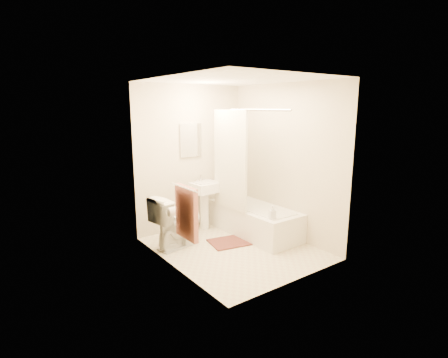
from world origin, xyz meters
TOP-DOWN VIEW (x-y plane):
  - floor at (0.00, 0.00)m, footprint 2.40×2.40m
  - ceiling at (0.00, 0.00)m, footprint 2.40×2.40m
  - wall_back at (0.00, 1.20)m, footprint 2.00×0.02m
  - wall_left at (-1.00, 0.00)m, footprint 0.02×2.40m
  - wall_right at (1.00, 0.00)m, footprint 0.02×2.40m
  - mirror at (0.00, 1.18)m, footprint 0.40×0.03m
  - curtain_rod at (0.30, 0.10)m, footprint 0.03×1.70m
  - shower_curtain at (0.30, 0.50)m, footprint 0.04×0.80m
  - towel_bar at (-0.96, -0.25)m, footprint 0.02×0.60m
  - towel at (-0.93, -0.25)m, footprint 0.06×0.45m
  - toilet_paper at (-0.93, 0.12)m, footprint 0.11×0.12m
  - toilet at (-0.62, 0.56)m, footprint 0.86×0.57m
  - sink at (0.11, 0.95)m, footprint 0.48×0.40m
  - bathtub at (0.65, 0.30)m, footprint 0.70×1.61m
  - bath_mat at (0.09, 0.20)m, footprint 0.71×0.58m
  - soap_bottle at (0.44, -0.33)m, footprint 0.12×0.12m
  - scrub_brush at (0.68, 0.81)m, footprint 0.07×0.20m

SIDE VIEW (x-z plane):
  - floor at x=0.00m, z-range 0.00..0.00m
  - bath_mat at x=0.09m, z-range 0.00..0.02m
  - bathtub at x=0.65m, z-range 0.00..0.45m
  - toilet at x=-0.62m, z-range 0.00..0.78m
  - sink at x=0.11m, z-range 0.00..0.88m
  - scrub_brush at x=0.68m, z-range 0.45..0.49m
  - soap_bottle at x=0.44m, z-range 0.45..0.65m
  - toilet_paper at x=-0.93m, z-range 0.64..0.76m
  - towel at x=-0.93m, z-range 0.45..1.11m
  - towel_bar at x=-0.96m, z-range 1.09..1.11m
  - wall_back at x=0.00m, z-range 0.00..2.40m
  - wall_left at x=-1.00m, z-range 0.00..2.40m
  - wall_right at x=1.00m, z-range 0.00..2.40m
  - shower_curtain at x=0.30m, z-range 0.44..2.00m
  - mirror at x=0.00m, z-range 1.23..1.77m
  - curtain_rod at x=0.30m, z-range 1.98..2.02m
  - ceiling at x=0.00m, z-range 2.40..2.40m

